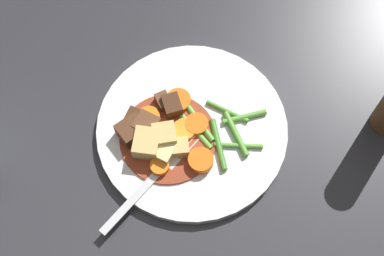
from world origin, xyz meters
TOP-DOWN VIEW (x-y plane):
  - ground_plane at (0.00, 0.00)m, footprint 3.00×3.00m
  - dinner_plate at (0.00, 0.00)m, footprint 0.25×0.25m
  - stew_sauce at (0.03, -0.00)m, footprint 0.13×0.13m
  - carrot_slice_0 at (-0.00, -0.04)m, footprint 0.04×0.04m
  - carrot_slice_1 at (0.01, 0.00)m, footprint 0.04×0.04m
  - carrot_slice_2 at (-0.01, -0.00)m, footprint 0.03×0.03m
  - carrot_slice_3 at (0.06, 0.03)m, footprint 0.03×0.03m
  - carrot_slice_4 at (0.05, -0.04)m, footprint 0.04×0.04m
  - carrot_slice_5 at (0.01, 0.05)m, footprint 0.04×0.04m
  - potato_chunk_0 at (0.05, 0.02)m, footprint 0.04×0.04m
  - potato_chunk_1 at (0.03, 0.02)m, footprint 0.03×0.03m
  - potato_chunk_2 at (0.06, 0.00)m, footprint 0.05×0.05m
  - potato_chunk_3 at (0.04, 0.00)m, footprint 0.04×0.04m
  - meat_chunk_0 at (0.02, -0.05)m, footprint 0.02×0.02m
  - meat_chunk_1 at (0.07, -0.03)m, footprint 0.04×0.04m
  - meat_chunk_2 at (0.06, -0.04)m, footprint 0.04×0.04m
  - meat_chunk_3 at (0.01, -0.04)m, footprint 0.03×0.03m
  - meat_chunk_4 at (0.05, -0.02)m, footprint 0.04×0.04m
  - green_bean_0 at (-0.04, 0.05)m, footprint 0.06×0.04m
  - green_bean_1 at (-0.05, -0.00)m, footprint 0.04×0.05m
  - green_bean_2 at (-0.07, 0.02)m, footprint 0.06×0.02m
  - green_bean_3 at (-0.02, 0.04)m, footprint 0.02×0.07m
  - green_bean_4 at (-0.05, 0.03)m, footprint 0.01×0.07m
  - green_bean_5 at (-0.01, -0.00)m, footprint 0.02×0.06m
  - green_bean_6 at (-0.00, -0.00)m, footprint 0.02×0.08m
  - fork at (0.07, 0.04)m, footprint 0.17×0.08m

SIDE VIEW (x-z plane):
  - ground_plane at x=0.00m, z-range 0.00..0.00m
  - dinner_plate at x=0.00m, z-range 0.00..0.01m
  - stew_sauce at x=0.03m, z-range 0.01..0.02m
  - fork at x=0.07m, z-range 0.01..0.02m
  - green_bean_1 at x=-0.05m, z-range 0.01..0.02m
  - green_bean_0 at x=-0.04m, z-range 0.01..0.02m
  - green_bean_6 at x=0.00m, z-range 0.01..0.02m
  - green_bean_5 at x=-0.01m, z-range 0.01..0.02m
  - green_bean_2 at x=-0.07m, z-range 0.01..0.02m
  - green_bean_3 at x=-0.02m, z-range 0.01..0.02m
  - green_bean_4 at x=-0.05m, z-range 0.01..0.02m
  - carrot_slice_1 at x=0.01m, z-range 0.01..0.02m
  - carrot_slice_0 at x=0.00m, z-range 0.01..0.02m
  - carrot_slice_2 at x=-0.01m, z-range 0.01..0.02m
  - carrot_slice_4 at x=0.05m, z-range 0.01..0.02m
  - carrot_slice_3 at x=0.06m, z-range 0.01..0.03m
  - carrot_slice_5 at x=0.01m, z-range 0.01..0.03m
  - meat_chunk_0 at x=0.02m, z-range 0.01..0.03m
  - potato_chunk_1 at x=0.03m, z-range 0.01..0.03m
  - potato_chunk_0 at x=0.05m, z-range 0.01..0.03m
  - meat_chunk_3 at x=0.01m, z-range 0.01..0.04m
  - meat_chunk_2 at x=0.06m, z-range 0.01..0.04m
  - meat_chunk_1 at x=0.07m, z-range 0.01..0.04m
  - meat_chunk_4 at x=0.05m, z-range 0.01..0.04m
  - potato_chunk_3 at x=0.04m, z-range 0.01..0.04m
  - potato_chunk_2 at x=0.06m, z-range 0.01..0.04m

